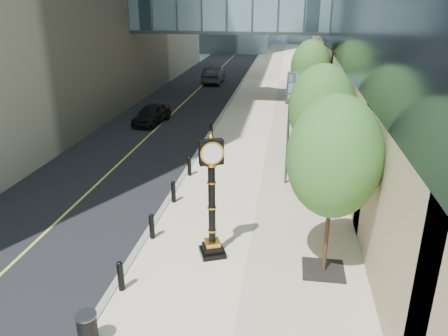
{
  "coord_description": "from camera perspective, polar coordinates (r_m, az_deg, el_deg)",
  "views": [
    {
      "loc": [
        2.14,
        -9.76,
        8.53
      ],
      "look_at": [
        -0.29,
        6.5,
        2.17
      ],
      "focal_mm": 35.0,
      "sensor_mm": 36.0,
      "label": 1
    }
  ],
  "objects": [
    {
      "name": "car_far",
      "position": [
        48.44,
        -1.34,
        12.06
      ],
      "size": [
        1.87,
        5.25,
        1.72
      ],
      "primitive_type": "imported",
      "rotation": [
        0.0,
        0.0,
        3.15
      ],
      "color": "#222327",
      "rests_on": "road"
    },
    {
      "name": "ground",
      "position": [
        13.14,
        -3.11,
        -19.39
      ],
      "size": [
        320.0,
        320.0,
        0.0
      ],
      "primitive_type": "plane",
      "color": "gray",
      "rests_on": "ground"
    },
    {
      "name": "sidewalk",
      "position": [
        50.49,
        7.23,
        11.3
      ],
      "size": [
        8.0,
        180.0,
        0.06
      ],
      "primitive_type": "cube",
      "color": "beige",
      "rests_on": "ground"
    },
    {
      "name": "trash_bin",
      "position": [
        12.59,
        -17.38,
        -19.6
      ],
      "size": [
        0.54,
        0.54,
        0.9
      ],
      "primitive_type": "cylinder",
      "rotation": [
        0.0,
        0.0,
        0.03
      ],
      "color": "black",
      "rests_on": "sidewalk"
    },
    {
      "name": "curb",
      "position": [
        50.74,
        2.62,
        11.49
      ],
      "size": [
        0.25,
        180.0,
        0.07
      ],
      "primitive_type": "cube",
      "color": "gray",
      "rests_on": "ground"
    },
    {
      "name": "street_clock",
      "position": [
        14.89,
        -1.6,
        -4.91
      ],
      "size": [
        1.09,
        1.09,
        4.46
      ],
      "rotation": [
        0.0,
        0.0,
        0.39
      ],
      "color": "black",
      "rests_on": "sidewalk"
    },
    {
      "name": "bollard_row",
      "position": [
        20.96,
        -5.51,
        -1.44
      ],
      "size": [
        0.2,
        16.2,
        0.9
      ],
      "color": "black",
      "rests_on": "sidewalk"
    },
    {
      "name": "entrance_canopy",
      "position": [
        24.19,
        11.74,
        10.39
      ],
      "size": [
        3.0,
        8.0,
        4.38
      ],
      "color": "#383F44",
      "rests_on": "ground"
    },
    {
      "name": "road",
      "position": [
        51.3,
        -1.92,
        11.58
      ],
      "size": [
        8.0,
        180.0,
        0.02
      ],
      "primitive_type": "cube",
      "color": "black",
      "rests_on": "ground"
    },
    {
      "name": "skywalk",
      "position": [
        38.11,
        0.8,
        19.92
      ],
      "size": [
        17.0,
        4.2,
        5.8
      ],
      "color": "#476471",
      "rests_on": "ground"
    },
    {
      "name": "street_trees",
      "position": [
        25.15,
        11.87,
        10.05
      ],
      "size": [
        2.9,
        28.72,
        5.96
      ],
      "color": "black",
      "rests_on": "sidewalk"
    },
    {
      "name": "car_near",
      "position": [
        32.52,
        -9.43,
        6.99
      ],
      "size": [
        2.22,
        4.35,
        1.42
      ],
      "primitive_type": "imported",
      "rotation": [
        0.0,
        0.0,
        -0.14
      ],
      "color": "black",
      "rests_on": "road"
    },
    {
      "name": "pedestrian",
      "position": [
        22.4,
        10.54,
        1.11
      ],
      "size": [
        0.72,
        0.52,
        1.86
      ],
      "primitive_type": "imported",
      "rotation": [
        0.0,
        0.0,
        3.03
      ],
      "color": "#A49E96",
      "rests_on": "sidewalk"
    }
  ]
}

